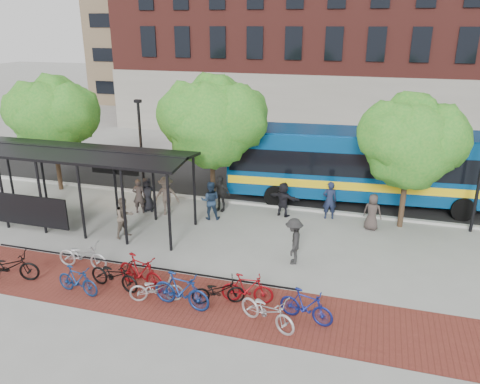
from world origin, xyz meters
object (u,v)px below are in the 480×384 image
(lamp_post_left, at_px, (141,146))
(pedestrian_5, at_px, (283,199))
(tree_b, at_px, (214,118))
(bike_3, at_px, (77,280))
(bike_6, at_px, (156,288))
(bike_10, at_px, (267,311))
(bike_8, at_px, (218,291))
(pedestrian_2, at_px, (210,200))
(bike_5, at_px, (141,272))
(bike_11, at_px, (306,306))
(pedestrian_0, at_px, (147,194))
(bus, at_px, (367,163))
(bike_7, at_px, (181,290))
(pedestrian_4, at_px, (220,193))
(bus_shelter, at_px, (74,161))
(pedestrian_7, at_px, (330,200))
(bike_4, at_px, (114,275))
(pedestrian_9, at_px, (294,241))
(tree_a, at_px, (53,113))
(bike_2, at_px, (83,255))
(bike_9, at_px, (247,289))
(bike_0, at_px, (9,267))
(pedestrian_1, at_px, (139,196))
(tree_c, at_px, (413,139))
(pedestrian_3, at_px, (166,196))
(pedestrian_6, at_px, (372,212))

(lamp_post_left, xyz_separation_m, pedestrian_5, (7.64, -0.58, -1.91))
(tree_b, xyz_separation_m, bike_3, (-1.78, -9.06, -3.95))
(bike_6, relative_size, bike_10, 0.88)
(bike_8, height_order, pedestrian_2, pedestrian_2)
(bike_5, bearing_deg, bike_11, -75.81)
(bike_11, bearing_deg, pedestrian_0, 67.62)
(pedestrian_5, bearing_deg, bus, -125.06)
(bike_3, height_order, bike_7, bike_7)
(bike_7, height_order, bike_8, bike_7)
(pedestrian_4, bearing_deg, bus_shelter, -139.96)
(lamp_post_left, bearing_deg, bike_11, -40.95)
(pedestrian_7, bearing_deg, bike_6, 48.49)
(bus_shelter, height_order, bike_4, bus_shelter)
(bus, xyz_separation_m, pedestrian_9, (-2.32, -7.44, -1.22))
(tree_a, xyz_separation_m, pedestrian_5, (12.55, -0.33, -3.40))
(pedestrian_0, distance_m, pedestrian_9, 8.45)
(bus_shelter, bearing_deg, pedestrian_9, -5.65)
(bike_2, height_order, bike_10, bike_10)
(bike_6, bearing_deg, pedestrian_2, -13.23)
(bike_11, xyz_separation_m, pedestrian_5, (-2.36, 8.10, 0.30))
(bike_4, distance_m, bike_5, 0.92)
(bike_6, distance_m, bike_7, 0.96)
(tree_b, height_order, bike_9, tree_b)
(bike_2, xyz_separation_m, bike_8, (5.65, -0.82, -0.06))
(bike_0, height_order, pedestrian_4, pedestrian_4)
(bike_9, bearing_deg, tree_a, 51.52)
(lamp_post_left, height_order, bike_3, lamp_post_left)
(tree_a, distance_m, bike_7, 14.50)
(bike_5, height_order, pedestrian_7, pedestrian_7)
(pedestrian_2, xyz_separation_m, pedestrian_4, (0.12, 1.12, -0.03))
(bus_shelter, relative_size, bike_9, 6.10)
(bike_2, distance_m, bike_4, 2.13)
(bike_4, bearing_deg, tree_b, 4.15)
(bus, relative_size, pedestrian_4, 7.86)
(tree_a, distance_m, bike_6, 13.78)
(tree_a, height_order, pedestrian_7, tree_a)
(bike_6, bearing_deg, pedestrian_1, 13.26)
(tree_c, xyz_separation_m, bus, (-1.82, 2.61, -1.92))
(lamp_post_left, relative_size, bus, 0.37)
(bike_8, bearing_deg, bike_11, -114.17)
(bike_0, distance_m, pedestrian_7, 13.67)
(tree_a, distance_m, bike_8, 15.05)
(lamp_post_left, bearing_deg, tree_b, -3.50)
(bike_0, relative_size, pedestrian_5, 1.27)
(pedestrian_3, bearing_deg, bike_7, -78.72)
(pedestrian_9, bearing_deg, pedestrian_3, -120.55)
(pedestrian_4, xyz_separation_m, pedestrian_6, (7.19, -0.25, -0.05))
(tree_a, xyz_separation_m, pedestrian_9, (13.86, -4.83, -3.33))
(tree_a, distance_m, pedestrian_0, 7.12)
(bike_3, bearing_deg, bike_9, -70.87)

